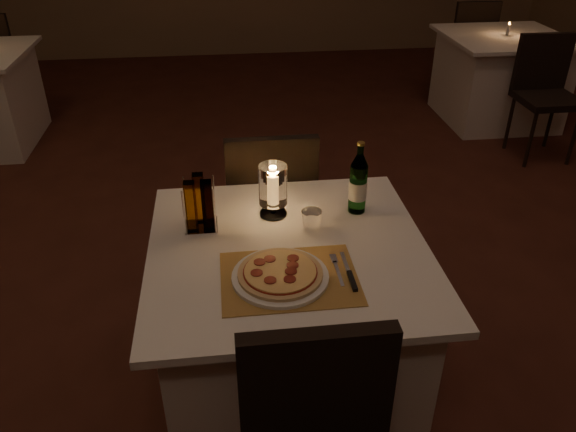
{
  "coord_description": "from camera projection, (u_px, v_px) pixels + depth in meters",
  "views": [
    {
      "loc": [
        0.04,
        -2.02,
        1.87
      ],
      "look_at": [
        0.24,
        -0.35,
        0.86
      ],
      "focal_mm": 35.0,
      "sensor_mm": 36.0,
      "label": 1
    }
  ],
  "objects": [
    {
      "name": "fork",
      "position": [
        337.0,
        267.0,
        1.89
      ],
      "size": [
        0.02,
        0.18,
        0.0
      ],
      "color": "silver",
      "rests_on": "placemat"
    },
    {
      "name": "floor",
      "position": [
        230.0,
        337.0,
        2.68
      ],
      "size": [
        8.0,
        10.0,
        0.02
      ],
      "primitive_type": "cube",
      "color": "#4E2219",
      "rests_on": "ground"
    },
    {
      "name": "pizza",
      "position": [
        280.0,
        273.0,
        1.83
      ],
      "size": [
        0.28,
        0.28,
        0.02
      ],
      "color": "#D8B77F",
      "rests_on": "plate"
    },
    {
      "name": "knife",
      "position": [
        351.0,
        277.0,
        1.84
      ],
      "size": [
        0.02,
        0.22,
        0.01
      ],
      "color": "black",
      "rests_on": "placemat"
    },
    {
      "name": "tumbler",
      "position": [
        312.0,
        220.0,
        2.09
      ],
      "size": [
        0.08,
        0.08,
        0.08
      ],
      "primitive_type": null,
      "color": "white",
      "rests_on": "main_table"
    },
    {
      "name": "water_bottle",
      "position": [
        358.0,
        184.0,
        2.17
      ],
      "size": [
        0.07,
        0.07,
        0.29
      ],
      "color": "#5CA559",
      "rests_on": "main_table"
    },
    {
      "name": "placemat",
      "position": [
        289.0,
        278.0,
        1.85
      ],
      "size": [
        0.45,
        0.34,
        0.0
      ],
      "primitive_type": "cube",
      "color": "#AA7D3B",
      "rests_on": "main_table"
    },
    {
      "name": "neighbor_candle_right",
      "position": [
        508.0,
        29.0,
        4.68
      ],
      "size": [
        0.03,
        0.03,
        0.11
      ],
      "color": "white",
      "rests_on": "neighbor_table_right"
    },
    {
      "name": "main_table",
      "position": [
        289.0,
        325.0,
        2.19
      ],
      "size": [
        1.0,
        1.0,
        0.74
      ],
      "color": "white",
      "rests_on": "ground"
    },
    {
      "name": "neighbor_table_right",
      "position": [
        499.0,
        78.0,
        4.89
      ],
      "size": [
        1.0,
        1.0,
        0.74
      ],
      "color": "white",
      "rests_on": "ground"
    },
    {
      "name": "plate",
      "position": [
        280.0,
        277.0,
        1.84
      ],
      "size": [
        0.32,
        0.32,
        0.01
      ],
      "primitive_type": "cylinder",
      "color": "white",
      "rests_on": "placemat"
    },
    {
      "name": "hurricane_candle",
      "position": [
        273.0,
        187.0,
        2.14
      ],
      "size": [
        0.11,
        0.11,
        0.21
      ],
      "color": "white",
      "rests_on": "main_table"
    },
    {
      "name": "neighbor_chair_ra",
      "position": [
        545.0,
        84.0,
        4.19
      ],
      "size": [
        0.42,
        0.42,
        0.9
      ],
      "color": "black",
      "rests_on": "ground"
    },
    {
      "name": "cruet_caddy",
      "position": [
        199.0,
        205.0,
        2.07
      ],
      "size": [
        0.12,
        0.12,
        0.21
      ],
      "color": "white",
      "rests_on": "main_table"
    },
    {
      "name": "chair_far",
      "position": [
        271.0,
        197.0,
        2.71
      ],
      "size": [
        0.42,
        0.42,
        0.9
      ],
      "color": "black",
      "rests_on": "ground"
    },
    {
      "name": "neighbor_chair_rb",
      "position": [
        469.0,
        38.0,
        5.41
      ],
      "size": [
        0.42,
        0.42,
        0.9
      ],
      "color": "black",
      "rests_on": "ground"
    }
  ]
}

